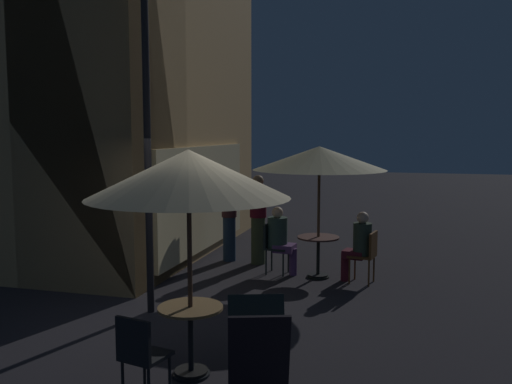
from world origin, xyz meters
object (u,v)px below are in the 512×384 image
at_px(patio_umbrella_1, 189,175).
at_px(patron_standing_3, 229,219).
at_px(cafe_chair_0, 367,252).
at_px(cafe_chair_2, 140,352).
at_px(menu_sandwich_board, 258,356).
at_px(cafe_table_1, 191,327).
at_px(cafe_table_0, 318,247).
at_px(patron_standing_2, 258,219).
at_px(patron_seated_0, 359,243).
at_px(cafe_chair_1, 273,243).
at_px(street_lamp_near_corner, 146,57).
at_px(patron_seated_1, 280,236).
at_px(patio_umbrella_0, 319,159).

bearing_deg(patio_umbrella_1, patron_standing_3, 13.75).
xyz_separation_m(cafe_chair_0, cafe_chair_2, (-4.90, 1.73, 0.01)).
bearing_deg(menu_sandwich_board, cafe_table_1, 41.41).
height_order(cafe_table_0, patron_standing_3, patron_standing_3).
distance_m(cafe_table_0, patron_standing_2, 1.53).
distance_m(menu_sandwich_board, cafe_chair_2, 1.09).
bearing_deg(cafe_chair_0, patron_seated_0, -0.00).
bearing_deg(cafe_chair_1, cafe_table_0, -0.00).
relative_size(street_lamp_near_corner, menu_sandwich_board, 4.82).
distance_m(patio_umbrella_1, patron_standing_3, 5.40).
relative_size(cafe_table_1, patron_standing_3, 0.45).
height_order(patron_seated_1, patron_standing_3, patron_standing_3).
distance_m(cafe_chair_2, patron_seated_0, 5.18).
bearing_deg(patio_umbrella_1, cafe_table_1, -90.00).
bearing_deg(patio_umbrella_0, patron_seated_0, -100.82).
bearing_deg(patio_umbrella_1, cafe_chair_0, -20.64).
bearing_deg(patron_standing_2, patio_umbrella_1, 132.30).
bearing_deg(cafe_chair_1, patio_umbrella_0, 0.00).
relative_size(patron_standing_2, patron_standing_3, 1.04).
bearing_deg(cafe_chair_2, patron_seated_1, 11.29).
distance_m(cafe_table_1, patio_umbrella_0, 4.62).
distance_m(patron_seated_0, patron_seated_1, 1.45).
distance_m(cafe_table_0, cafe_chair_2, 5.14).
relative_size(cafe_table_0, patron_seated_0, 0.60).
xyz_separation_m(patio_umbrella_1, cafe_chair_0, (4.12, -1.55, -1.60)).
relative_size(cafe_chair_2, patron_standing_2, 0.51).
distance_m(cafe_chair_1, patron_seated_0, 1.59).
xyz_separation_m(street_lamp_near_corner, patio_umbrella_1, (-1.77, -1.35, -1.46)).
height_order(cafe_chair_1, cafe_chair_2, cafe_chair_1).
distance_m(patio_umbrella_0, patron_standing_3, 2.44).
relative_size(cafe_chair_2, patron_seated_1, 0.73).
xyz_separation_m(cafe_chair_0, patron_seated_0, (0.03, 0.14, 0.15)).
bearing_deg(patron_seated_0, cafe_table_1, 82.06).
bearing_deg(cafe_table_0, street_lamp_near_corner, 141.10).
height_order(patio_umbrella_1, patron_standing_2, patio_umbrella_1).
xyz_separation_m(cafe_chair_1, patron_standing_2, (0.65, 0.45, 0.33)).
height_order(patio_umbrella_1, patron_seated_1, patio_umbrella_1).
relative_size(cafe_chair_1, patron_seated_1, 0.75).
bearing_deg(street_lamp_near_corner, cafe_table_1, -142.75).
relative_size(cafe_chair_2, patron_seated_0, 0.73).
distance_m(patio_umbrella_0, patron_seated_1, 1.59).
bearing_deg(patio_umbrella_0, cafe_chair_0, -100.82).
distance_m(menu_sandwich_board, cafe_chair_1, 4.97).
bearing_deg(cafe_table_0, patio_umbrella_1, 170.93).
xyz_separation_m(patio_umbrella_0, cafe_chair_2, (-5.07, 0.87, -1.57)).
height_order(cafe_table_0, cafe_chair_0, cafe_chair_0).
distance_m(street_lamp_near_corner, patron_standing_3, 4.31).
bearing_deg(cafe_table_1, patio_umbrella_0, -9.07).
distance_m(street_lamp_near_corner, patron_seated_1, 4.10).
height_order(cafe_chair_2, patron_seated_0, patron_seated_0).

